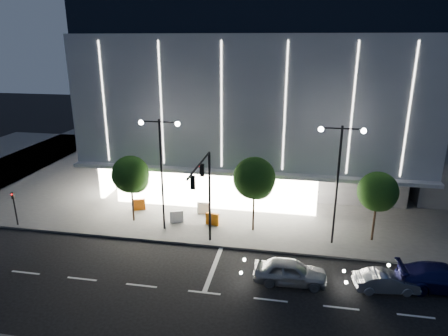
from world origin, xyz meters
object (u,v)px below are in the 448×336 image
street_lamp_west (161,159)px  street_lamp_east (339,168)px  barrier_d (204,208)px  car_second (386,281)px  barrier_c (212,219)px  tree_left (131,176)px  traffic_mast (205,186)px  car_lead (290,272)px  tree_mid (255,180)px  ped_signal_far (14,205)px  barrier_b (177,217)px  car_third (443,278)px  barrier_a (139,205)px  tree_right (378,194)px

street_lamp_west → street_lamp_east: 13.00m
barrier_d → car_second: bearing=-37.4°
street_lamp_east → barrier_c: street_lamp_east is taller
tree_left → traffic_mast: bearing=-27.8°
tree_left → car_lead: bearing=-26.6°
barrier_d → street_lamp_west: bearing=-129.1°
traffic_mast → tree_mid: traffic_mast is taller
street_lamp_east → barrier_d: (-10.59, 3.45, -5.31)m
tree_left → barrier_c: bearing=2.9°
traffic_mast → tree_mid: bearing=50.6°
ped_signal_far → car_lead: (22.05, -4.00, -1.11)m
car_second → barrier_b: size_ratio=3.45×
car_third → barrier_a: 23.80m
ped_signal_far → car_second: ped_signal_far is taller
street_lamp_east → car_third: bearing=-35.9°
ped_signal_far → barrier_b: 13.00m
tree_mid → car_second: 11.40m
tree_right → barrier_b: tree_right is taller
tree_right → barrier_b: 15.73m
tree_right → barrier_a: 19.77m
street_lamp_east → tree_mid: (-5.97, 1.02, -1.62)m
car_third → street_lamp_east: bearing=50.6°
car_lead → barrier_d: 11.77m
car_lead → barrier_b: 11.61m
traffic_mast → street_lamp_east: (9.00, 2.66, 0.93)m
tree_mid → barrier_a: bearing=168.7°
barrier_d → tree_right: bearing=-14.4°
barrier_c → traffic_mast: bearing=-73.1°
tree_left → car_second: bearing=-18.6°
ped_signal_far → tree_right: bearing=5.1°
traffic_mast → barrier_a: traffic_mast is taller
tree_left → street_lamp_east: bearing=-3.7°
traffic_mast → barrier_b: size_ratio=6.43×
traffic_mast → barrier_b: (-3.37, 3.96, -4.38)m
barrier_b → barrier_d: same height
street_lamp_west → barrier_c: bearing=20.4°
barrier_a → barrier_b: 4.38m
street_lamp_west → barrier_a: 7.01m
car_second → barrier_c: car_second is taller
tree_left → tree_right: 19.00m
tree_left → barrier_c: size_ratio=5.20×
street_lamp_west → street_lamp_east: bearing=0.0°
street_lamp_west → car_lead: 12.57m
street_lamp_west → car_third: bearing=-13.2°
street_lamp_east → car_second: size_ratio=2.37×
street_lamp_west → tree_right: (16.03, 1.02, -2.07)m
ped_signal_far → tree_left: 9.61m
traffic_mast → car_third: (15.20, -1.83, -4.25)m
tree_left → barrier_b: size_ratio=5.20×
traffic_mast → street_lamp_east: 9.43m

